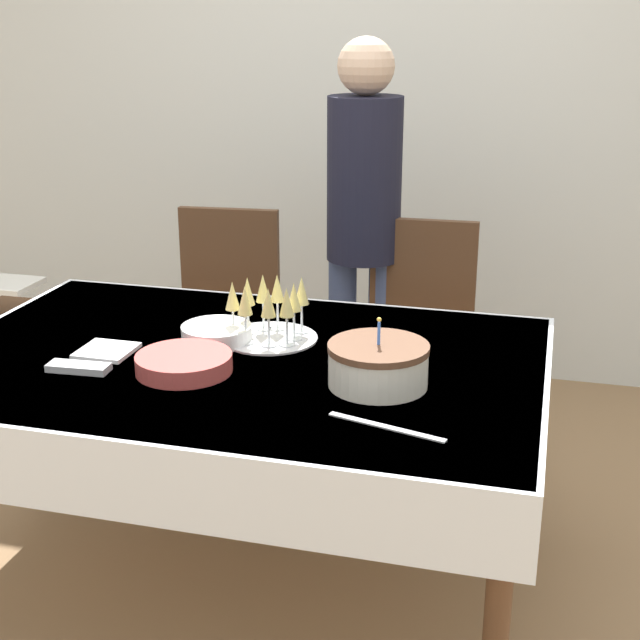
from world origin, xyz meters
TOP-DOWN VIEW (x-y plane):
  - ground_plane at (0.00, 0.00)m, footprint 12.00×12.00m
  - wall_back at (0.00, 1.93)m, footprint 8.00×0.05m
  - dining_table at (0.00, 0.00)m, footprint 1.73×1.15m
  - dining_chair_far_left at (-0.39, 0.90)m, footprint 0.46×0.46m
  - dining_chair_far_right at (0.38, 0.90)m, footprint 0.43×0.43m
  - birthday_cake at (0.43, -0.10)m, footprint 0.26×0.26m
  - champagne_tray at (0.04, 0.16)m, footprint 0.29×0.29m
  - plate_stack_main at (-0.10, -0.15)m, footprint 0.26×0.26m
  - plate_stack_dessert at (-0.10, 0.10)m, footprint 0.21×0.21m
  - cake_knife at (0.50, -0.35)m, footprint 0.29×0.10m
  - fork_pile at (-0.38, -0.22)m, footprint 0.17×0.07m
  - napkin_pile at (-0.37, -0.07)m, footprint 0.15×0.15m
  - person_standing at (0.14, 1.03)m, footprint 0.28×0.28m
  - high_chair at (-1.18, 0.65)m, footprint 0.33×0.35m

SIDE VIEW (x-z plane):
  - ground_plane at x=0.00m, z-range 0.00..0.00m
  - high_chair at x=-1.18m, z-range 0.13..0.84m
  - dining_chair_far_left at x=-0.39m, z-range 0.04..0.98m
  - dining_chair_far_right at x=0.38m, z-range 0.04..0.98m
  - dining_table at x=0.00m, z-range 0.27..1.01m
  - cake_knife at x=0.50m, z-range 0.74..0.74m
  - napkin_pile at x=-0.37m, z-range 0.74..0.75m
  - fork_pile at x=-0.38m, z-range 0.74..0.76m
  - plate_stack_dessert at x=-0.10m, z-range 0.74..0.79m
  - plate_stack_main at x=-0.10m, z-range 0.74..0.79m
  - birthday_cake at x=0.43m, z-range 0.70..0.89m
  - champagne_tray at x=0.04m, z-range 0.75..0.93m
  - person_standing at x=0.14m, z-range 0.16..1.75m
  - wall_back at x=0.00m, z-range 0.00..2.70m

